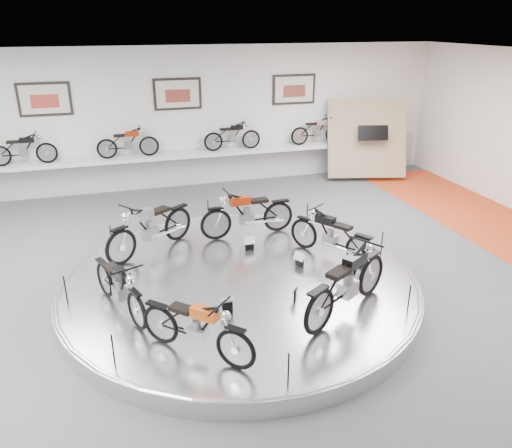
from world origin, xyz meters
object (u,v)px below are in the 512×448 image
object	(u,v)px
bike_c	(150,227)
display_platform	(240,285)
bike_b	(248,213)
bike_f	(347,282)
bike_a	(331,234)
shelf	(182,155)
bike_d	(119,286)
bike_e	(196,327)

from	to	relation	value
bike_c	display_platform	bearing A→B (deg)	96.10
bike_b	bike_f	distance (m)	3.48
bike_b	bike_c	size ratio (longest dim) A/B	0.96
bike_b	bike_a	bearing A→B (deg)	127.70
bike_a	bike_f	distance (m)	2.02
shelf	bike_b	world-z (taller)	bike_b
bike_f	display_platform	bearing A→B (deg)	98.18
bike_b	bike_f	world-z (taller)	bike_f
bike_f	bike_d	bearing A→B (deg)	130.95
bike_b	bike_e	size ratio (longest dim) A/B	1.13
bike_a	bike_f	bearing A→B (deg)	129.42
bike_a	bike_c	xyz separation A→B (m)	(-3.34, 1.26, 0.06)
bike_c	bike_f	distance (m)	4.19
bike_c	bike_f	xyz separation A→B (m)	(2.72, -3.19, 0.01)
bike_a	bike_d	distance (m)	4.13
bike_e	bike_f	bearing A→B (deg)	54.04
shelf	display_platform	bearing A→B (deg)	-90.00
bike_b	bike_d	world-z (taller)	bike_b
bike_e	bike_a	bearing A→B (deg)	81.87
bike_a	bike_d	xyz separation A→B (m)	(-4.04, -0.85, -0.02)
display_platform	shelf	size ratio (longest dim) A/B	0.58
bike_b	display_platform	bearing A→B (deg)	67.32
bike_b	bike_d	xyz separation A→B (m)	(-2.77, -2.34, -0.06)
shelf	bike_f	xyz separation A→B (m)	(1.32, -7.99, -0.14)
bike_b	bike_f	xyz separation A→B (m)	(0.65, -3.42, 0.04)
bike_c	bike_d	world-z (taller)	bike_c
bike_a	bike_e	size ratio (longest dim) A/B	1.04
bike_c	bike_e	bearing A→B (deg)	59.03
shelf	bike_e	distance (m)	8.47
display_platform	bike_d	size ratio (longest dim) A/B	4.11
shelf	bike_b	xyz separation A→B (m)	(0.67, -4.57, -0.18)
display_platform	bike_d	distance (m)	2.24
shelf	bike_a	xyz separation A→B (m)	(1.94, -6.06, -0.22)
display_platform	shelf	xyz separation A→B (m)	(0.00, 6.40, 0.85)
bike_d	bike_e	xyz separation A→B (m)	(0.96, -1.48, 0.00)
display_platform	bike_a	world-z (taller)	bike_a
shelf	bike_d	xyz separation A→B (m)	(-2.10, -6.91, -0.24)
display_platform	bike_e	bearing A→B (deg)	-119.84
shelf	bike_c	world-z (taller)	bike_c
bike_b	bike_e	xyz separation A→B (m)	(-1.81, -3.82, -0.06)
bike_a	bike_c	world-z (taller)	bike_c
bike_e	bike_d	bearing A→B (deg)	167.79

